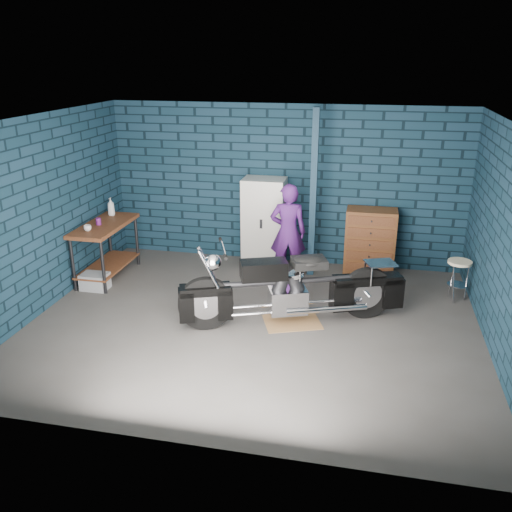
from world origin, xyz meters
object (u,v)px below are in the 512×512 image
(shop_stool, at_px, (457,281))
(tool_chest, at_px, (370,242))
(locker, at_px, (264,223))
(person, at_px, (288,232))
(workbench, at_px, (107,251))
(storage_bin, at_px, (95,281))
(motorcycle, at_px, (293,283))

(shop_stool, bearing_deg, tool_chest, 146.56)
(locker, distance_m, shop_stool, 3.23)
(locker, bearing_deg, person, -47.82)
(shop_stool, bearing_deg, workbench, -177.41)
(storage_bin, height_order, tool_chest, tool_chest)
(person, relative_size, locker, 1.04)
(locker, distance_m, tool_chest, 1.80)
(locker, bearing_deg, motorcycle, -68.63)
(locker, bearing_deg, tool_chest, 0.00)
(storage_bin, xyz_separation_m, locker, (2.36, 1.60, 0.63))
(workbench, distance_m, storage_bin, 0.60)
(workbench, bearing_deg, locker, 24.84)
(workbench, height_order, locker, locker)
(motorcycle, relative_size, shop_stool, 4.18)
(person, xyz_separation_m, storage_bin, (-2.86, -1.05, -0.66))
(person, relative_size, tool_chest, 1.46)
(motorcycle, distance_m, locker, 2.22)
(workbench, height_order, storage_bin, workbench)
(tool_chest, bearing_deg, locker, 180.00)
(tool_chest, distance_m, shop_stool, 1.57)
(person, height_order, shop_stool, person)
(person, relative_size, storage_bin, 3.88)
(workbench, bearing_deg, shop_stool, 2.59)
(workbench, bearing_deg, tool_chest, 14.81)
(motorcycle, xyz_separation_m, storage_bin, (-3.17, 0.46, -0.45))
(person, bearing_deg, workbench, 2.40)
(motorcycle, height_order, tool_chest, motorcycle)
(storage_bin, bearing_deg, shop_stool, 7.81)
(person, bearing_deg, shop_stool, 164.81)
(storage_bin, bearing_deg, person, 20.20)
(person, bearing_deg, storage_bin, 11.75)
(shop_stool, bearing_deg, storage_bin, -172.19)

